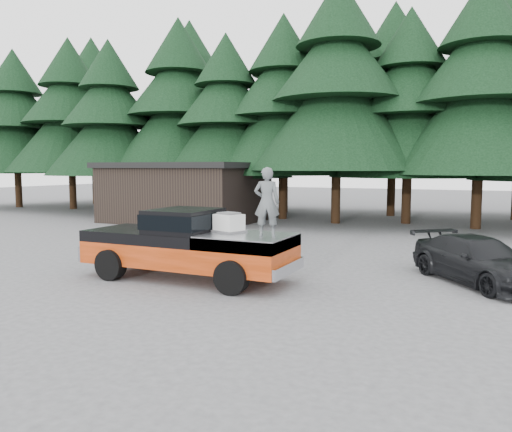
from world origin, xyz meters
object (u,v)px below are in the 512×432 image
at_px(pickup_truck, 188,255).
at_px(man_on_bed, 267,202).
at_px(air_compressor, 229,224).
at_px(parked_car, 478,260).
at_px(utility_building, 186,192).

bearing_deg(pickup_truck, man_on_bed, -3.68).
height_order(air_compressor, parked_car, air_compressor).
distance_m(air_compressor, utility_building, 15.42).
distance_m(parked_car, utility_building, 18.16).
bearing_deg(pickup_truck, air_compressor, 9.76).
distance_m(man_on_bed, utility_building, 16.48).
relative_size(pickup_truck, parked_car, 1.41).
bearing_deg(air_compressor, utility_building, 146.93).
relative_size(man_on_bed, parked_car, 0.41).
relative_size(air_compressor, utility_building, 0.08).
bearing_deg(utility_building, pickup_truck, -56.98).
relative_size(pickup_truck, utility_building, 0.71).
height_order(air_compressor, man_on_bed, man_on_bed).
distance_m(pickup_truck, man_on_bed, 2.86).
bearing_deg(air_compressor, man_on_bed, 3.93).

